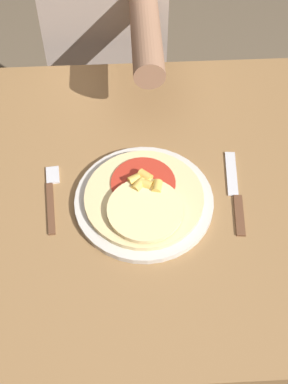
# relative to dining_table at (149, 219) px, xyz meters

# --- Properties ---
(ground_plane) EXTENTS (8.00, 8.00, 0.00)m
(ground_plane) POSITION_rel_dining_table_xyz_m (0.00, 0.00, -0.61)
(ground_plane) COLOR brown
(dining_table) EXTENTS (1.10, 0.82, 0.72)m
(dining_table) POSITION_rel_dining_table_xyz_m (0.00, 0.00, 0.00)
(dining_table) COLOR olive
(dining_table) RESTS_ON ground_plane
(plate) EXTENTS (0.29, 0.29, 0.01)m
(plate) POSITION_rel_dining_table_xyz_m (-0.01, -0.03, 0.12)
(plate) COLOR beige
(plate) RESTS_ON dining_table
(pizza) EXTENTS (0.25, 0.25, 0.04)m
(pizza) POSITION_rel_dining_table_xyz_m (-0.01, -0.04, 0.14)
(pizza) COLOR #E0C689
(pizza) RESTS_ON plate
(fork) EXTENTS (0.03, 0.18, 0.00)m
(fork) POSITION_rel_dining_table_xyz_m (-0.21, -0.00, 0.11)
(fork) COLOR brown
(fork) RESTS_ON dining_table
(knife) EXTENTS (0.03, 0.22, 0.00)m
(knife) POSITION_rel_dining_table_xyz_m (0.18, -0.02, 0.11)
(knife) COLOR brown
(knife) RESTS_ON dining_table
(person_diner) EXTENTS (0.33, 0.52, 1.19)m
(person_diner) POSITION_rel_dining_table_xyz_m (-0.09, 0.59, 0.08)
(person_diner) COLOR #2D2D38
(person_diner) RESTS_ON ground_plane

